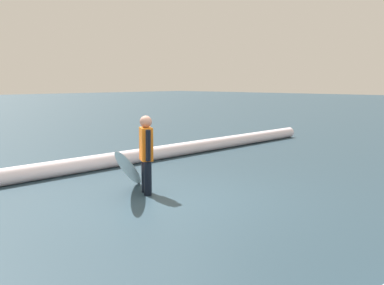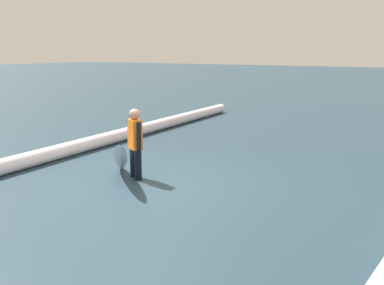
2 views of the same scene
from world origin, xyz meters
TOP-DOWN VIEW (x-y plane):
  - ground_plane at (0.00, 0.00)m, footprint 124.21×124.21m
  - surfer at (-0.06, -0.51)m, footprint 0.35×0.53m
  - surfboard at (0.21, -0.67)m, footprint 1.64×1.41m
  - wave_crest_foreground at (-0.65, -3.13)m, footprint 17.89×1.19m

SIDE VIEW (x-z plane):
  - ground_plane at x=0.00m, z-range 0.00..0.00m
  - wave_crest_foreground at x=-0.65m, z-range 0.00..0.35m
  - surfboard at x=0.21m, z-range -0.02..0.95m
  - surfer at x=-0.06m, z-range 0.08..1.51m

